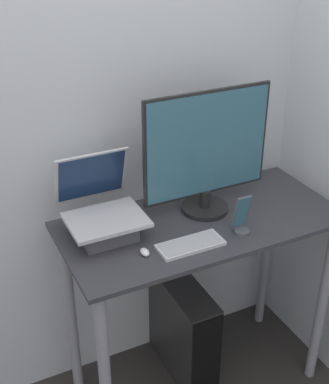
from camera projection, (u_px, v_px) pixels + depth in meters
name	position (u px, v px, depth m)	size (l,w,h in m)	color
wall_back	(164.00, 115.00, 2.37)	(6.00, 0.05, 2.60)	silver
desk	(200.00, 258.00, 2.35)	(1.20, 0.56, 0.95)	#333338
laptop	(104.00, 217.00, 2.12)	(0.31, 0.32, 0.32)	#4C4C51
monitor	(207.00, 154.00, 2.21)	(0.57, 0.20, 0.54)	black
keyboard	(191.00, 245.00, 2.09)	(0.27, 0.11, 0.02)	silver
mouse	(145.00, 252.00, 2.04)	(0.03, 0.05, 0.02)	white
cell_phone	(242.00, 220.00, 2.15)	(0.06, 0.07, 0.17)	#4C4C51
computer_tower	(183.00, 329.00, 2.66)	(0.16, 0.47, 0.52)	black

